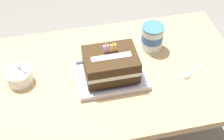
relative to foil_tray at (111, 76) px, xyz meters
name	(u,v)px	position (x,y,z in m)	size (l,w,h in m)	color
dining_table	(113,88)	(0.02, 0.02, -0.12)	(1.18, 0.70, 0.72)	tan
foil_tray	(111,76)	(0.00, 0.00, 0.00)	(0.30, 0.23, 0.02)	silver
birthday_cake	(111,64)	(0.00, 0.00, 0.07)	(0.22, 0.17, 0.16)	#3E2C18
bowl_stack	(19,77)	(-0.39, 0.06, 0.02)	(0.11, 0.11, 0.11)	white
ice_cream_tub	(152,37)	(0.23, 0.15, 0.06)	(0.11, 0.11, 0.12)	white
serving_spoon_near_tray	(189,75)	(0.34, -0.07, 0.00)	(0.11, 0.07, 0.01)	silver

